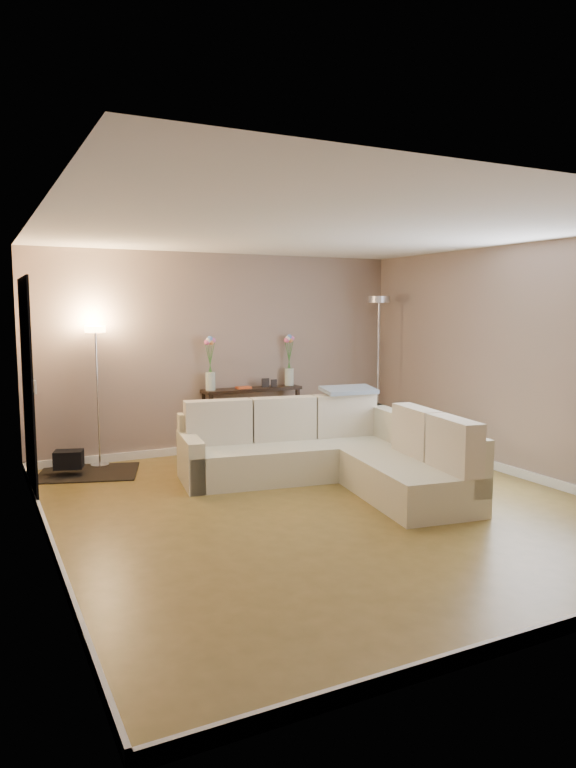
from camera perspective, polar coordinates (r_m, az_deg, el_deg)
name	(u,v)px	position (r m, az deg, el deg)	size (l,w,h in m)	color
floor	(325,507)	(6.28, 3.31, -10.84)	(5.00, 5.50, 0.01)	olive
ceiling	(327,230)	(6.03, 3.48, 13.52)	(5.00, 5.50, 0.01)	white
wall_back	(222,353)	(8.51, -5.89, 2.74)	(5.00, 0.02, 2.60)	gray
wall_front	(574,416)	(3.89, 24.05, -2.64)	(5.00, 0.02, 2.60)	gray
wall_left	(41,386)	(5.25, -21.12, -0.21)	(0.02, 5.50, 2.60)	gray
wall_right	(522,362)	(7.58, 20.10, 1.86)	(0.02, 5.50, 2.60)	gray
baseboard_back	(224,446)	(8.67, -5.73, -5.54)	(5.00, 0.03, 0.10)	white
baseboard_front	(559,628)	(4.28, 22.92, -19.33)	(5.00, 0.03, 0.10)	white
baseboard_left	(51,543)	(5.54, -20.28, -13.15)	(0.03, 5.50, 0.10)	white
baseboard_right	(516,472)	(7.76, 19.59, -7.37)	(0.03, 5.50, 0.10)	white
doorway	(28,388)	(6.96, -22.13, -0.29)	(0.02, 1.20, 2.20)	black
switch_plate	(35,387)	(6.10, -21.56, -0.25)	(0.02, 0.08, 0.12)	white
sectional_sofa	(332,453)	(7.02, 3.94, -6.16)	(2.59, 2.73, 0.88)	beige
throw_blanket	(349,390)	(7.64, 5.42, -0.52)	(0.63, 0.36, 0.05)	#7E90A3
console_table	(246,415)	(8.60, -3.80, -2.76)	(1.37, 0.39, 0.84)	black
leaning_mirror	(246,359)	(8.69, -3.79, 2.23)	(0.96, 0.07, 0.75)	black
table_decor	(252,386)	(8.54, -3.22, -0.22)	(0.58, 0.13, 0.14)	#E35928
flower_vase_left	(210,368)	(8.32, -6.92, 1.42)	(0.16, 0.13, 0.72)	silver
flower_vase_right	(289,364)	(8.79, 0.10, 1.76)	(0.16, 0.13, 0.72)	silver
floor_lamp_lit	(97,368)	(7.90, -16.65, 1.37)	(0.30, 0.30, 1.68)	silver
floor_lamp_unlit	(378,340)	(9.04, 8.04, 3.91)	(0.29, 0.29, 2.06)	silver
charcoal_rug	(88,473)	(7.80, -17.33, -7.54)	(1.10, 0.82, 0.01)	black
black_bag	(69,459)	(7.71, -18.92, -6.35)	(0.31, 0.22, 0.20)	black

